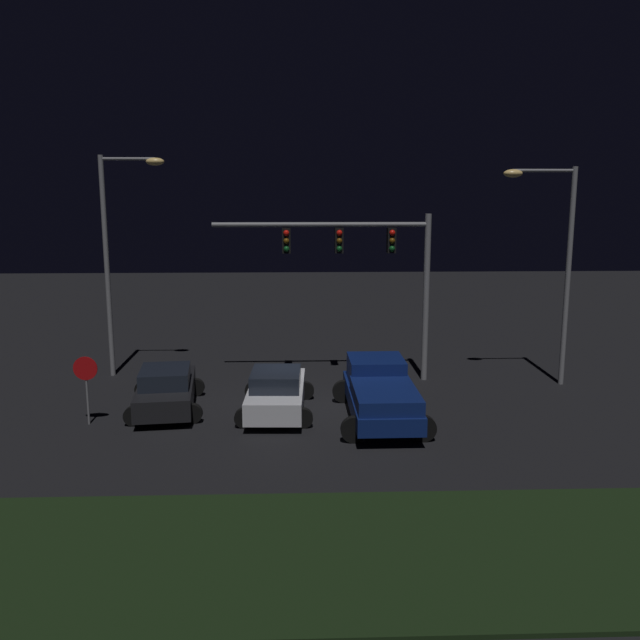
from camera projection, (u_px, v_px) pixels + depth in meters
ground_plane at (286, 408)px, 23.27m from camera, size 80.00×80.00×0.00m
grass_median at (280, 555)px, 13.78m from camera, size 23.39×5.47×0.10m
pickup_truck at (380, 389)px, 22.03m from camera, size 2.89×5.42×1.80m
car_sedan at (166, 389)px, 22.92m from camera, size 2.80×4.57×1.51m
car_sedan_far at (276, 392)px, 22.62m from camera, size 2.59×4.47×1.51m
traffic_signal_gantry at (364, 256)px, 25.85m from camera, size 8.32×0.56×6.50m
street_lamp_left at (117, 241)px, 26.48m from camera, size 2.51×0.44×8.71m
street_lamp_right at (555, 250)px, 25.23m from camera, size 2.74×0.44×8.23m
stop_sign at (86, 377)px, 21.36m from camera, size 0.76×0.08×2.23m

